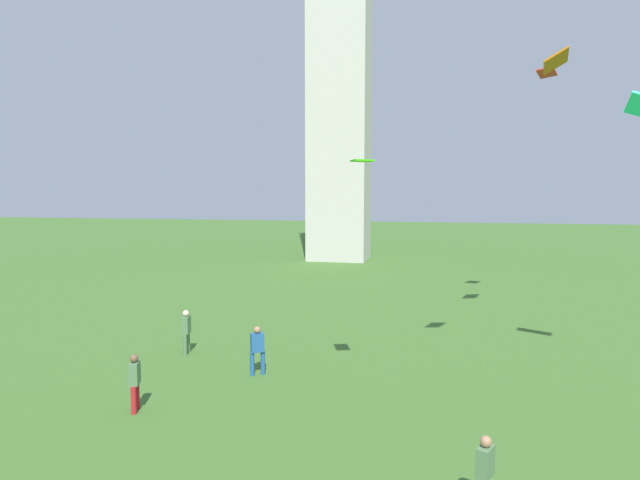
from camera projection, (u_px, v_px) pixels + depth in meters
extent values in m
cube|color=beige|center=(340.00, 49.00, 49.87)|extent=(5.64, 5.64, 41.04)
cube|color=#51754C|center=(485.00, 462.00, 10.50)|extent=(0.42, 0.51, 0.64)
sphere|color=#A37556|center=(486.00, 441.00, 10.46)|extent=(0.24, 0.24, 0.24)
cylinder|color=#235693|center=(252.00, 364.00, 18.62)|extent=(0.16, 0.16, 0.86)
cylinder|color=#235693|center=(263.00, 363.00, 18.75)|extent=(0.16, 0.16, 0.86)
cube|color=#235693|center=(257.00, 343.00, 18.61)|extent=(0.54, 0.47, 0.68)
sphere|color=#A37556|center=(257.00, 330.00, 18.57)|extent=(0.25, 0.25, 0.25)
cylinder|color=#51754C|center=(188.00, 342.00, 21.35)|extent=(0.16, 0.16, 0.88)
cylinder|color=#51754C|center=(185.00, 345.00, 20.95)|extent=(0.16, 0.16, 0.88)
cube|color=#51754C|center=(186.00, 325.00, 21.08)|extent=(0.35, 0.51, 0.69)
sphere|color=beige|center=(186.00, 313.00, 21.04)|extent=(0.26, 0.26, 0.26)
cylinder|color=red|center=(137.00, 395.00, 15.77)|extent=(0.16, 0.16, 0.85)
cylinder|color=red|center=(134.00, 400.00, 15.38)|extent=(0.16, 0.16, 0.85)
cube|color=#51754C|center=(134.00, 373.00, 15.50)|extent=(0.40, 0.52, 0.67)
sphere|color=brown|center=(134.00, 358.00, 15.46)|extent=(0.25, 0.25, 0.25)
cube|color=red|center=(547.00, 73.00, 27.00)|extent=(1.24, 1.44, 0.35)
cube|color=#3FD60C|center=(362.00, 161.00, 15.53)|extent=(0.86, 1.02, 0.07)
cube|color=#B75D06|center=(556.00, 61.00, 22.27)|extent=(1.26, 1.62, 0.85)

